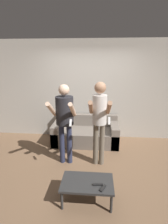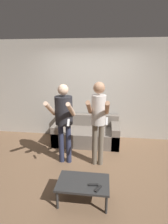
% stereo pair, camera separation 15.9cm
% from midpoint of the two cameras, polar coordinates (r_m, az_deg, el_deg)
% --- Properties ---
extents(ground_plane, '(14.00, 14.00, 0.00)m').
position_cam_midpoint_polar(ground_plane, '(3.85, -0.58, -17.49)').
color(ground_plane, brown).
extents(wall_back, '(6.40, 0.06, 2.70)m').
position_cam_midpoint_polar(wall_back, '(4.88, 1.17, 7.04)').
color(wall_back, '#B7B2A8').
rests_on(wall_back, ground_plane).
extents(couch, '(1.72, 0.84, 0.70)m').
position_cam_midpoint_polar(couch, '(4.77, -0.43, -7.06)').
color(couch, slate).
rests_on(couch, ground_plane).
extents(person_standing_left, '(0.48, 0.72, 1.71)m').
position_cam_midpoint_polar(person_standing_left, '(3.57, -7.62, -1.12)').
color(person_standing_left, '#282D47').
rests_on(person_standing_left, ground_plane).
extents(person_standing_right, '(0.41, 0.71, 1.77)m').
position_cam_midpoint_polar(person_standing_right, '(3.48, 3.78, -1.28)').
color(person_standing_right, '#6B6051').
rests_on(person_standing_right, ground_plane).
extents(coffee_table, '(0.81, 0.50, 0.35)m').
position_cam_midpoint_polar(coffee_table, '(2.94, -0.60, -22.39)').
color(coffee_table, '#2D2D2D').
rests_on(coffee_table, ground_plane).
extents(remote_near, '(0.10, 0.15, 0.02)m').
position_cam_midpoint_polar(remote_near, '(2.80, 4.44, -23.57)').
color(remote_near, black).
rests_on(remote_near, coffee_table).
extents(remote_far, '(0.15, 0.05, 0.02)m').
position_cam_midpoint_polar(remote_far, '(2.85, 2.81, -22.57)').
color(remote_far, black).
rests_on(remote_far, coffee_table).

